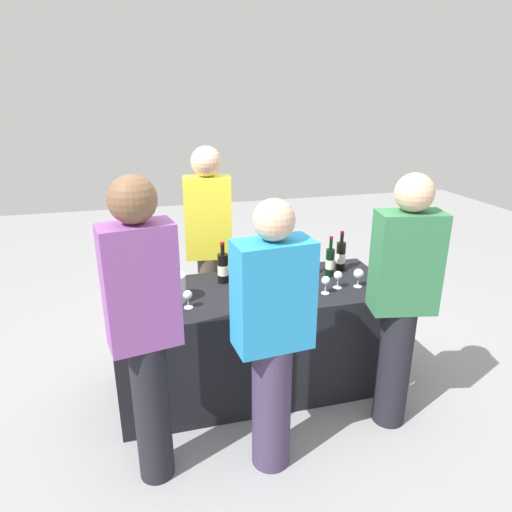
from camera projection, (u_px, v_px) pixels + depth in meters
name	position (u px, v px, depth m)	size (l,w,h in m)	color
ground_plane	(256.00, 383.00, 3.49)	(12.00, 12.00, 0.00)	gray
tasting_table	(256.00, 338.00, 3.36)	(1.96, 0.79, 0.79)	black
wine_bottle_0	(139.00, 277.00, 3.13)	(0.07, 0.07, 0.32)	black
wine_bottle_1	(223.00, 268.00, 3.31)	(0.08, 0.08, 0.31)	black
wine_bottle_2	(238.00, 265.00, 3.35)	(0.08, 0.08, 0.31)	black
wine_bottle_3	(293.00, 263.00, 3.38)	(0.07, 0.07, 0.33)	black
wine_bottle_4	(304.00, 263.00, 3.41)	(0.07, 0.07, 0.31)	black
wine_bottle_5	(330.00, 262.00, 3.42)	(0.07, 0.07, 0.31)	black
wine_bottle_6	(341.00, 256.00, 3.53)	(0.07, 0.07, 0.32)	black
wine_glass_0	(188.00, 296.00, 2.92)	(0.06, 0.06, 0.12)	silver
wine_glass_1	(326.00, 281.00, 3.12)	(0.06, 0.06, 0.13)	silver
wine_glass_2	(338.00, 276.00, 3.21)	(0.06, 0.06, 0.13)	silver
wine_glass_3	(359.00, 274.00, 3.23)	(0.07, 0.07, 0.14)	silver
ice_bucket	(172.00, 288.00, 3.02)	(0.18, 0.18, 0.18)	silver
server_pouring	(209.00, 244.00, 3.63)	(0.39, 0.25, 1.73)	brown
guest_0	(144.00, 325.00, 2.34)	(0.39, 0.26, 1.75)	black
guest_1	(272.00, 333.00, 2.47)	(0.43, 0.26, 1.61)	#3F3351
guest_2	(402.00, 297.00, 2.80)	(0.42, 0.28, 1.68)	black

